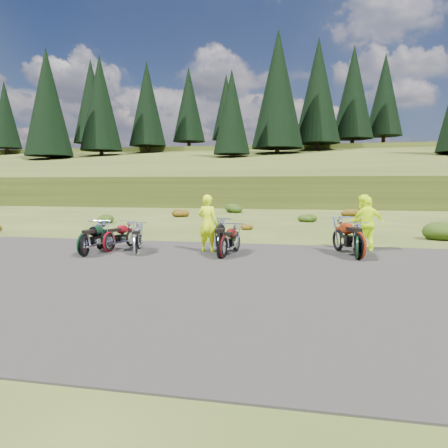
% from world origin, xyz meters
% --- Properties ---
extents(ground, '(300.00, 300.00, 0.00)m').
position_xyz_m(ground, '(0.00, 0.00, 0.00)').
color(ground, '#334316').
rests_on(ground, ground).
extents(gravel_pad, '(20.00, 12.00, 0.04)m').
position_xyz_m(gravel_pad, '(0.00, -2.00, 0.00)').
color(gravel_pad, black).
rests_on(gravel_pad, ground).
extents(hill_slope, '(300.00, 45.97, 9.37)m').
position_xyz_m(hill_slope, '(0.00, 50.00, 0.00)').
color(hill_slope, '#324015').
rests_on(hill_slope, ground).
extents(hill_plateau, '(300.00, 90.00, 9.17)m').
position_xyz_m(hill_plateau, '(0.00, 110.00, 0.00)').
color(hill_plateau, '#324015').
rests_on(hill_plateau, ground).
extents(conifer_13, '(5.72, 5.72, 15.00)m').
position_xyz_m(conifer_13, '(-57.00, 64.00, 15.86)').
color(conifer_13, black).
rests_on(conifer_13, ground).
extents(conifer_14, '(5.28, 5.28, 14.00)m').
position_xyz_m(conifer_14, '(-51.00, 70.00, 16.55)').
color(conifer_14, black).
rests_on(conifer_14, ground).
extents(conifer_15, '(7.92, 7.92, 20.00)m').
position_xyz_m(conifer_15, '(-45.00, 76.00, 20.16)').
color(conifer_15, black).
rests_on(conifer_15, ground).
extents(conifer_16, '(7.48, 7.48, 19.00)m').
position_xyz_m(conifer_16, '(-39.00, 51.00, 15.28)').
color(conifer_16, black).
rests_on(conifer_16, ground).
extents(conifer_17, '(7.04, 7.04, 18.00)m').
position_xyz_m(conifer_17, '(-33.00, 57.00, 15.97)').
color(conifer_17, black).
rests_on(conifer_17, ground).
extents(conifer_18, '(6.60, 6.60, 17.00)m').
position_xyz_m(conifer_18, '(-27.00, 63.00, 16.66)').
color(conifer_18, black).
rests_on(conifer_18, ground).
extents(conifer_19, '(6.16, 6.16, 16.00)m').
position_xyz_m(conifer_19, '(-21.00, 69.00, 17.36)').
color(conifer_19, black).
rests_on(conifer_19, ground).
extents(conifer_20, '(5.72, 5.72, 15.00)m').
position_xyz_m(conifer_20, '(-15.00, 75.00, 17.65)').
color(conifer_20, black).
rests_on(conifer_20, ground).
extents(conifer_21, '(5.28, 5.28, 14.00)m').
position_xyz_m(conifer_21, '(-9.00, 50.00, 12.56)').
color(conifer_21, black).
rests_on(conifer_21, ground).
extents(conifer_22, '(7.92, 7.92, 20.00)m').
position_xyz_m(conifer_22, '(-3.00, 56.00, 16.77)').
color(conifer_22, black).
rests_on(conifer_22, ground).
extents(conifer_23, '(7.48, 7.48, 19.00)m').
position_xyz_m(conifer_23, '(3.00, 62.00, 17.47)').
color(conifer_23, black).
rests_on(conifer_23, ground).
extents(conifer_24, '(7.04, 7.04, 18.00)m').
position_xyz_m(conifer_24, '(9.00, 68.00, 18.16)').
color(conifer_24, black).
rests_on(conifer_24, ground).
extents(conifer_25, '(6.60, 6.60, 17.00)m').
position_xyz_m(conifer_25, '(15.00, 74.00, 18.66)').
color(conifer_25, black).
rests_on(conifer_25, ground).
extents(shrub_1, '(1.03, 1.03, 0.61)m').
position_xyz_m(shrub_1, '(-9.10, 11.30, 0.31)').
color(shrub_1, '#1F380E').
rests_on(shrub_1, ground).
extents(shrub_2, '(1.30, 1.30, 0.77)m').
position_xyz_m(shrub_2, '(-6.20, 16.60, 0.38)').
color(shrub_2, brown).
rests_on(shrub_2, ground).
extents(shrub_3, '(1.56, 1.56, 0.92)m').
position_xyz_m(shrub_3, '(-3.30, 21.90, 0.46)').
color(shrub_3, '#1F380E').
rests_on(shrub_3, ground).
extents(shrub_4, '(0.77, 0.77, 0.45)m').
position_xyz_m(shrub_4, '(-0.40, 9.20, 0.23)').
color(shrub_4, brown).
rests_on(shrub_4, ground).
extents(shrub_5, '(1.03, 1.03, 0.61)m').
position_xyz_m(shrub_5, '(2.50, 14.50, 0.31)').
color(shrub_5, '#1F380E').
rests_on(shrub_5, ground).
extents(shrub_6, '(1.30, 1.30, 0.77)m').
position_xyz_m(shrub_6, '(5.40, 19.80, 0.38)').
color(shrub_6, brown).
rests_on(shrub_6, ground).
extents(shrub_7, '(1.56, 1.56, 0.92)m').
position_xyz_m(shrub_7, '(8.30, 7.10, 0.46)').
color(shrub_7, '#1F380E').
rests_on(shrub_7, ground).
extents(motorcycle_0, '(0.93, 2.07, 1.05)m').
position_xyz_m(motorcycle_0, '(-3.90, -0.07, 0.00)').
color(motorcycle_0, black).
rests_on(motorcycle_0, ground).
extents(motorcycle_1, '(0.94, 1.98, 1.00)m').
position_xyz_m(motorcycle_1, '(-3.61, 0.96, 0.00)').
color(motorcycle_1, maroon).
rests_on(motorcycle_1, ground).
extents(motorcycle_2, '(0.74, 2.05, 1.06)m').
position_xyz_m(motorcycle_2, '(-4.00, 0.01, 0.00)').
color(motorcycle_2, black).
rests_on(motorcycle_2, ground).
extents(motorcycle_3, '(1.15, 1.97, 0.98)m').
position_xyz_m(motorcycle_3, '(-2.51, 0.55, 0.00)').
color(motorcycle_3, silver).
rests_on(motorcycle_3, ground).
extents(motorcycle_4, '(0.87, 1.98, 1.00)m').
position_xyz_m(motorcycle_4, '(0.35, 0.59, 0.00)').
color(motorcycle_4, '#4F0D0D').
rests_on(motorcycle_4, ground).
extents(motorcycle_5, '(1.10, 2.29, 1.15)m').
position_xyz_m(motorcycle_5, '(0.20, 0.54, 0.00)').
color(motorcycle_5, black).
rests_on(motorcycle_5, ground).
extents(motorcycle_6, '(1.55, 2.46, 1.22)m').
position_xyz_m(motorcycle_6, '(4.35, 1.19, 0.00)').
color(motorcycle_6, maroon).
rests_on(motorcycle_6, ground).
extents(motorcycle_7, '(0.87, 2.07, 1.06)m').
position_xyz_m(motorcycle_7, '(4.28, 1.12, 0.00)').
color(motorcycle_7, black).
rests_on(motorcycle_7, ground).
extents(person_middle, '(0.78, 0.60, 1.90)m').
position_xyz_m(person_middle, '(-0.43, 1.70, 0.95)').
color(person_middle, '#DBFF0D').
rests_on(person_middle, ground).
extents(person_right_a, '(1.16, 1.14, 1.88)m').
position_xyz_m(person_right_a, '(4.64, 3.52, 0.94)').
color(person_right_a, '#DBFF0D').
rests_on(person_right_a, ground).
extents(person_right_b, '(1.12, 0.58, 1.82)m').
position_xyz_m(person_right_b, '(4.79, 3.06, 0.91)').
color(person_right_b, '#DBFF0D').
rests_on(person_right_b, ground).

